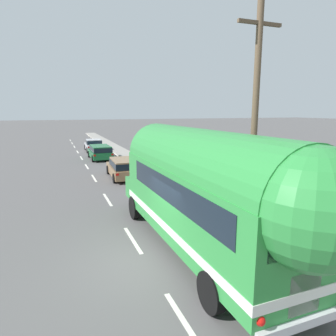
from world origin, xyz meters
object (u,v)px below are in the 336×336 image
(utility_pole, at_px, (255,118))
(car_lead, at_px, (124,167))
(car_second, at_px, (100,151))
(car_third, at_px, (94,145))
(painted_bus, at_px, (207,189))

(utility_pole, relative_size, car_lead, 1.89)
(car_second, bearing_deg, car_third, 88.15)
(car_second, xyz_separation_m, car_third, (0.21, 6.45, -0.07))
(painted_bus, bearing_deg, car_second, 90.55)
(painted_bus, height_order, car_third, painted_bus)
(utility_pole, relative_size, car_second, 1.93)
(painted_bus, bearing_deg, car_third, 89.99)
(painted_bus, relative_size, car_second, 2.55)
(painted_bus, distance_m, car_second, 21.22)
(car_lead, relative_size, car_second, 1.02)
(car_lead, bearing_deg, car_third, 90.36)
(painted_bus, xyz_separation_m, car_lead, (0.10, 12.34, -1.52))
(utility_pole, height_order, car_third, utility_pole)
(utility_pole, distance_m, car_second, 20.32)
(car_lead, xyz_separation_m, car_second, (-0.31, 8.82, 0.01))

